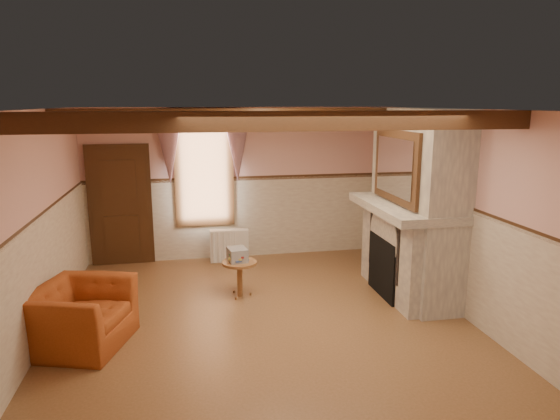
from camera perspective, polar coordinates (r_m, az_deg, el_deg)
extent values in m
cube|color=brown|center=(6.86, -1.99, -12.66)|extent=(5.50, 6.00, 0.01)
cube|color=silver|center=(6.22, -2.18, 11.43)|extent=(5.50, 6.00, 0.01)
cube|color=#D59D93|center=(9.32, -4.94, 3.01)|extent=(5.50, 0.02, 2.80)
cube|color=#D59D93|center=(3.61, 5.48, -12.13)|extent=(5.50, 0.02, 2.80)
cube|color=#D59D93|center=(6.58, -26.49, -2.14)|extent=(0.02, 6.00, 2.80)
cube|color=#D59D93|center=(7.33, 19.67, -0.19)|extent=(0.02, 6.00, 2.80)
cube|color=black|center=(7.76, 12.11, -6.35)|extent=(0.20, 0.95, 0.90)
imported|color=#994219|center=(6.57, -21.86, -11.18)|extent=(1.32, 1.41, 0.75)
cylinder|color=brown|center=(7.62, -4.62, -7.84)|extent=(0.62, 0.62, 0.55)
cube|color=#B7AD8C|center=(7.53, -4.91, -5.10)|extent=(0.31, 0.36, 0.20)
cube|color=silver|center=(9.25, -5.81, -4.07)|extent=(0.71, 0.22, 0.60)
imported|color=brown|center=(7.61, 14.14, 1.04)|extent=(0.32, 0.32, 0.08)
cube|color=black|center=(8.13, 12.41, 2.26)|extent=(0.14, 0.24, 0.20)
cylinder|color=#D1813B|center=(7.95, 12.94, 2.32)|extent=(0.11, 0.11, 0.28)
cylinder|color=#AC1526|center=(7.00, 16.50, 0.30)|extent=(0.06, 0.06, 0.16)
cylinder|color=yellow|center=(7.43, 14.78, 0.91)|extent=(0.06, 0.06, 0.12)
cube|color=gray|center=(7.69, 15.34, 0.65)|extent=(0.85, 2.00, 2.80)
cube|color=gray|center=(7.62, 14.11, 0.31)|extent=(1.05, 2.05, 0.12)
cube|color=silver|center=(7.45, 13.05, 4.85)|extent=(0.06, 1.44, 1.04)
cube|color=black|center=(9.34, -17.77, 0.31)|extent=(1.10, 0.10, 2.10)
cube|color=white|center=(9.21, -8.67, 4.38)|extent=(1.06, 0.08, 2.02)
cube|color=gray|center=(9.06, -8.77, 8.06)|extent=(1.30, 0.14, 1.40)
cube|color=black|center=(5.04, -0.05, 10.12)|extent=(5.50, 0.18, 0.20)
cube|color=black|center=(7.41, -3.62, 10.77)|extent=(5.50, 0.18, 0.20)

